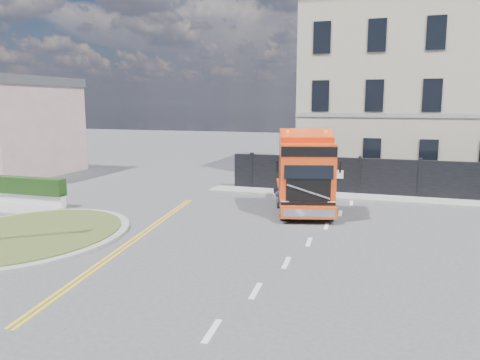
% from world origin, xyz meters
% --- Properties ---
extents(ground, '(120.00, 120.00, 0.00)m').
position_xyz_m(ground, '(0.00, 0.00, 0.00)').
color(ground, '#424244').
rests_on(ground, ground).
extents(traffic_island, '(6.80, 6.80, 0.17)m').
position_xyz_m(traffic_island, '(-7.00, -3.00, 0.08)').
color(traffic_island, gray).
rests_on(traffic_island, ground).
extents(seaside_bldg_pink, '(8.00, 8.00, 6.00)m').
position_xyz_m(seaside_bldg_pink, '(-20.00, 9.00, 3.00)').
color(seaside_bldg_pink, beige).
rests_on(seaside_bldg_pink, ground).
extents(hoarding_fence, '(18.80, 0.25, 2.00)m').
position_xyz_m(hoarding_fence, '(6.55, 9.00, 1.00)').
color(hoarding_fence, black).
rests_on(hoarding_fence, ground).
extents(georgian_building, '(12.30, 10.30, 12.80)m').
position_xyz_m(georgian_building, '(6.00, 16.50, 5.77)').
color(georgian_building, '#B4A88F').
rests_on(georgian_building, ground).
extents(pavement_far, '(20.00, 1.60, 0.12)m').
position_xyz_m(pavement_far, '(6.00, 8.10, 0.06)').
color(pavement_far, gray).
rests_on(pavement_far, ground).
extents(truck, '(3.73, 6.42, 3.63)m').
position_xyz_m(truck, '(1.98, 3.99, 1.62)').
color(truck, black).
rests_on(truck, ground).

